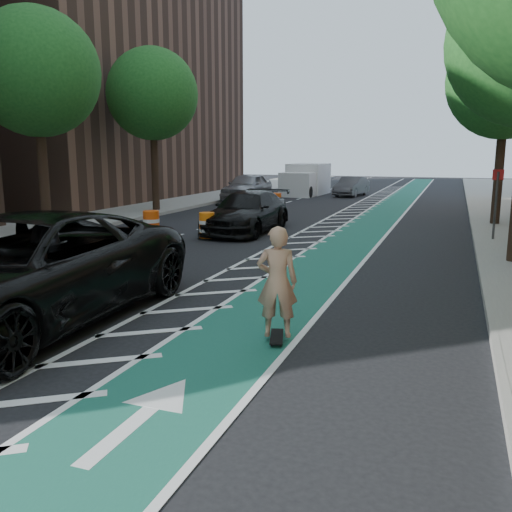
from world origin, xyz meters
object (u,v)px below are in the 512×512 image
at_px(suv_near, 24,271).
at_px(suv_far, 247,212).
at_px(skateboarder, 277,282).
at_px(barrel_a, 151,225).

relative_size(suv_near, suv_far, 1.34).
distance_m(skateboarder, barrel_a, 11.44).
bearing_deg(suv_near, barrel_a, 106.46).
distance_m(skateboarder, suv_near, 4.57).
bearing_deg(barrel_a, skateboarder, -48.97).
relative_size(suv_near, barrel_a, 7.23).
xyz_separation_m(skateboarder, suv_far, (-4.86, 11.26, -0.24)).
bearing_deg(skateboarder, suv_near, -7.64).
bearing_deg(barrel_a, suv_near, -72.21).
height_order(suv_far, barrel_a, suv_far).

